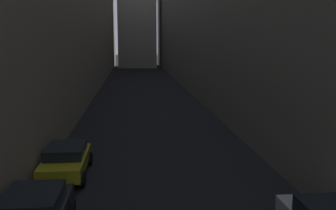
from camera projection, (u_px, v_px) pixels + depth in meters
name	position (u px, v px, depth m)	size (l,w,h in m)	color
ground_plane	(143.00, 92.00, 48.19)	(264.00, 264.00, 0.00)	black
building_block_left	(34.00, 12.00, 47.43)	(14.87, 108.00, 19.26)	gray
parked_car_left_third	(66.00, 159.00, 18.14)	(2.06, 4.38, 1.40)	#A59919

